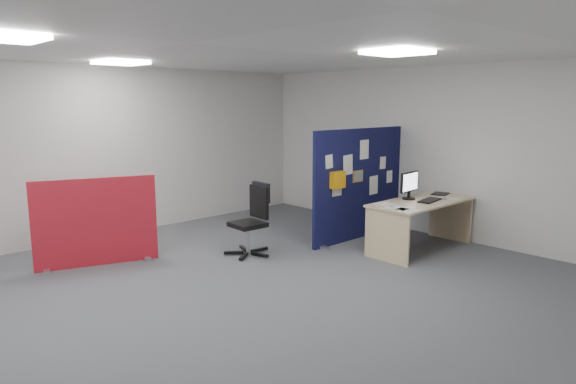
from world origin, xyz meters
TOP-DOWN VIEW (x-y plane):
  - floor at (0.00, 0.00)m, footprint 9.00×9.00m
  - ceiling at (0.00, 0.00)m, footprint 9.00×7.00m
  - wall_back at (0.00, 3.50)m, footprint 9.00×0.02m
  - wall_front at (0.00, -3.50)m, footprint 9.00×0.02m
  - wall_right at (4.50, 0.00)m, footprint 0.02×7.00m
  - ceiling_lights at (0.33, 0.67)m, footprint 4.10×4.10m
  - navy_divider at (3.46, 0.64)m, footprint 2.10×0.30m
  - main_desk at (3.58, -0.38)m, footprint 1.73×0.77m
  - monitor_main at (3.54, -0.22)m, footprint 0.46×0.19m
  - keyboard at (3.62, -0.51)m, footprint 0.47×0.24m
  - mouse at (3.89, -0.59)m, footprint 0.11×0.09m
  - paper_tray at (4.25, -0.33)m, footprint 0.33×0.28m
  - red_divider at (-0.15, 2.13)m, footprint 1.49×0.55m
  - office_chair at (1.69, 1.11)m, footprint 0.64×0.66m
  - desk_papers at (3.20, -0.49)m, footprint 1.43×0.72m

SIDE VIEW (x-z plane):
  - floor at x=0.00m, z-range 0.00..0.00m
  - main_desk at x=3.58m, z-range 0.19..0.92m
  - office_chair at x=1.69m, z-range 0.07..1.06m
  - red_divider at x=-0.15m, z-range -0.01..1.15m
  - desk_papers at x=3.20m, z-range 0.73..0.73m
  - paper_tray at x=4.25m, z-range 0.73..0.74m
  - keyboard at x=3.62m, z-range 0.73..0.75m
  - mouse at x=3.89m, z-range 0.73..0.76m
  - navy_divider at x=3.46m, z-range 0.00..1.73m
  - monitor_main at x=3.54m, z-range 0.75..1.16m
  - wall_back at x=0.00m, z-range 0.00..2.70m
  - wall_front at x=0.00m, z-range 0.00..2.70m
  - wall_right at x=4.50m, z-range 0.00..2.70m
  - ceiling_lights at x=0.33m, z-range 2.65..2.69m
  - ceiling at x=0.00m, z-range 2.69..2.71m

